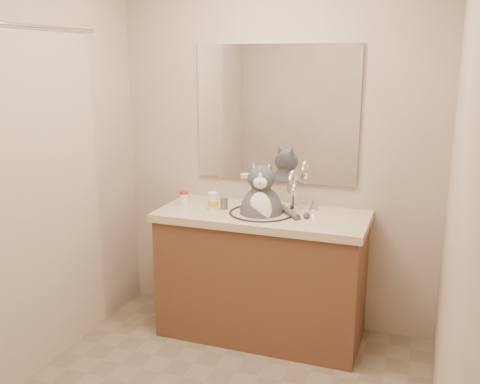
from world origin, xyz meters
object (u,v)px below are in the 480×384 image
at_px(cat, 262,210).
at_px(pill_bottle_orange, 213,202).
at_px(pill_bottle_redcap, 184,198).
at_px(grey_canister, 224,203).

distance_m(cat, pill_bottle_orange, 0.32).
relative_size(cat, pill_bottle_redcap, 5.61).
relative_size(pill_bottle_orange, grey_canister, 1.51).
distance_m(cat, grey_canister, 0.26).
height_order(pill_bottle_redcap, pill_bottle_orange, pill_bottle_orange).
distance_m(pill_bottle_redcap, pill_bottle_orange, 0.23).
relative_size(pill_bottle_redcap, grey_canister, 1.29).
bearing_deg(pill_bottle_orange, grey_canister, 37.11).
xyz_separation_m(pill_bottle_redcap, pill_bottle_orange, (0.23, -0.05, 0.01)).
bearing_deg(pill_bottle_redcap, pill_bottle_orange, -11.85).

